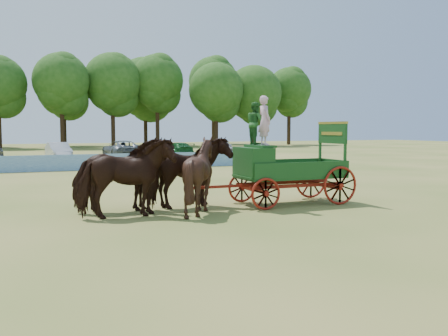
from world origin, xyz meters
The scene contains 9 objects.
ground centered at (0.00, 0.00, 0.00)m, with size 160.00×160.00×0.00m, color #A78D4B.
horse_lead_left centered at (-2.21, -0.44, 1.23)m, with size 1.33×2.92×2.46m, color black.
horse_lead_right centered at (-2.21, 0.66, 1.23)m, with size 1.33×2.92×2.46m, color black.
horse_wheel_left centered at (0.19, -0.44, 1.23)m, with size 1.99×2.24×2.47m, color black.
horse_wheel_right centered at (0.19, 0.66, 1.23)m, with size 1.33×2.92×2.46m, color black.
farm_dray centered at (3.14, 0.13, 1.66)m, with size 6.00×2.00×3.86m.
sponsor_banner centered at (-1.00, 18.00, 0.53)m, with size 26.00×0.08×1.05m, color #1C549B.
parked_cars centered at (-5.78, 30.37, 0.78)m, with size 42.09×6.71×1.63m.
treeline centered at (-3.00, 60.67, 9.50)m, with size 88.76×21.94×15.43m.
Camera 1 is at (-5.36, -15.57, 2.74)m, focal length 40.00 mm.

